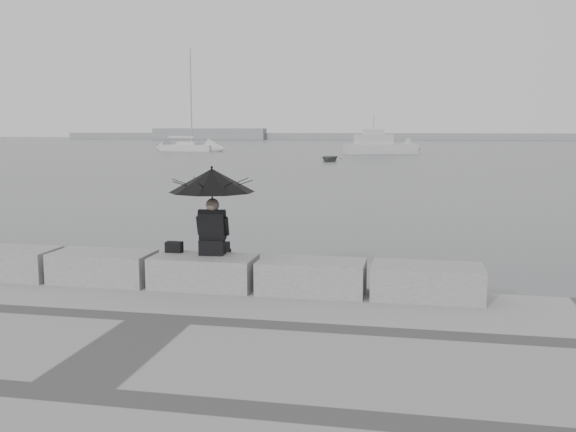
% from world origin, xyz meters
% --- Properties ---
extents(ground, '(360.00, 360.00, 0.00)m').
position_xyz_m(ground, '(0.00, 0.00, 0.00)').
color(ground, '#4F5154').
rests_on(ground, ground).
extents(stone_block_far_left, '(1.60, 0.80, 0.50)m').
position_xyz_m(stone_block_far_left, '(-3.40, -0.45, 0.75)').
color(stone_block_far_left, slate).
rests_on(stone_block_far_left, promenade).
extents(stone_block_left, '(1.60, 0.80, 0.50)m').
position_xyz_m(stone_block_left, '(-1.70, -0.45, 0.75)').
color(stone_block_left, slate).
rests_on(stone_block_left, promenade).
extents(stone_block_centre, '(1.60, 0.80, 0.50)m').
position_xyz_m(stone_block_centre, '(0.00, -0.45, 0.75)').
color(stone_block_centre, slate).
rests_on(stone_block_centre, promenade).
extents(stone_block_right, '(1.60, 0.80, 0.50)m').
position_xyz_m(stone_block_right, '(1.70, -0.45, 0.75)').
color(stone_block_right, slate).
rests_on(stone_block_right, promenade).
extents(stone_block_far_right, '(1.60, 0.80, 0.50)m').
position_xyz_m(stone_block_far_right, '(3.40, -0.45, 0.75)').
color(stone_block_far_right, slate).
rests_on(stone_block_far_right, promenade).
extents(seated_person, '(1.34, 1.34, 1.39)m').
position_xyz_m(seated_person, '(0.09, -0.26, 2.04)').
color(seated_person, black).
rests_on(seated_person, stone_block_centre).
extents(bag, '(0.26, 0.15, 0.17)m').
position_xyz_m(bag, '(-0.57, -0.23, 1.08)').
color(bag, black).
rests_on(bag, stone_block_centre).
extents(distant_landmass, '(180.00, 8.00, 2.80)m').
position_xyz_m(distant_landmass, '(-8.14, 154.51, 0.90)').
color(distant_landmass, gray).
rests_on(distant_landmass, ground).
extents(sailboat_left, '(7.87, 4.02, 12.90)m').
position_xyz_m(sailboat_left, '(-25.37, 68.74, 0.53)').
color(sailboat_left, '#B8B8BA').
rests_on(sailboat_left, ground).
extents(motor_cruiser, '(8.68, 5.47, 4.50)m').
position_xyz_m(motor_cruiser, '(-0.84, 65.31, 0.89)').
color(motor_cruiser, '#B8B8BA').
rests_on(motor_cruiser, ground).
extents(dinghy, '(3.19, 1.36, 0.54)m').
position_xyz_m(dinghy, '(-4.41, 47.71, 0.27)').
color(dinghy, gray).
rests_on(dinghy, ground).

